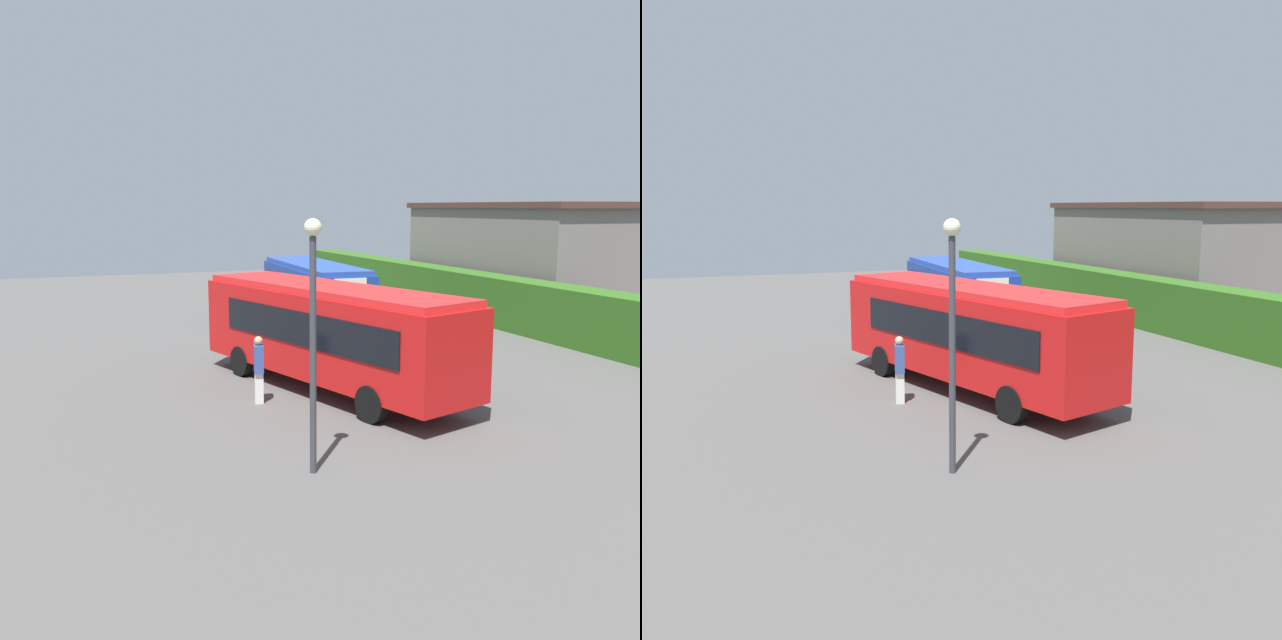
% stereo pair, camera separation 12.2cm
% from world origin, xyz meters
% --- Properties ---
extents(ground_plane, '(64.00, 64.00, 0.00)m').
position_xyz_m(ground_plane, '(0.00, 0.00, 0.00)').
color(ground_plane, '#514F4C').
extents(bus_blue, '(9.60, 3.09, 2.98)m').
position_xyz_m(bus_blue, '(-3.26, 1.96, 1.73)').
color(bus_blue, navy).
rests_on(bus_blue, ground_plane).
extents(bus_red, '(10.57, 5.22, 3.23)m').
position_xyz_m(bus_red, '(7.31, -1.76, 1.86)').
color(bus_red, red).
rests_on(bus_red, ground_plane).
extents(person_left, '(0.51, 0.51, 1.75)m').
position_xyz_m(person_left, '(-4.99, 0.15, 0.92)').
color(person_left, '#334C8C').
rests_on(person_left, ground_plane).
extents(person_center, '(0.46, 0.45, 1.65)m').
position_xyz_m(person_center, '(-3.05, -1.23, 0.87)').
color(person_center, '#334C8C').
rests_on(person_center, ground_plane).
extents(person_right, '(0.48, 0.40, 1.82)m').
position_xyz_m(person_right, '(0.57, -0.26, 0.97)').
color(person_right, black).
rests_on(person_right, ground_plane).
extents(person_far, '(0.47, 0.35, 1.94)m').
position_xyz_m(person_far, '(7.84, -4.13, 1.04)').
color(person_far, silver).
rests_on(person_far, ground_plane).
extents(hedge_row, '(44.00, 1.69, 2.31)m').
position_xyz_m(hedge_row, '(0.00, 10.28, 1.15)').
color(hedge_row, '#2D5E1A').
rests_on(hedge_row, ground_plane).
extents(depot_building, '(13.76, 8.15, 5.77)m').
position_xyz_m(depot_building, '(-4.90, 15.55, 2.90)').
color(depot_building, slate).
rests_on(depot_building, ground_plane).
extents(traffic_cone, '(0.36, 0.36, 0.60)m').
position_xyz_m(traffic_cone, '(2.55, 4.49, 0.30)').
color(traffic_cone, orange).
rests_on(traffic_cone, ground_plane).
extents(lamppost, '(0.36, 0.36, 5.33)m').
position_xyz_m(lamppost, '(13.29, -4.61, 3.35)').
color(lamppost, '#38383D').
rests_on(lamppost, ground_plane).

